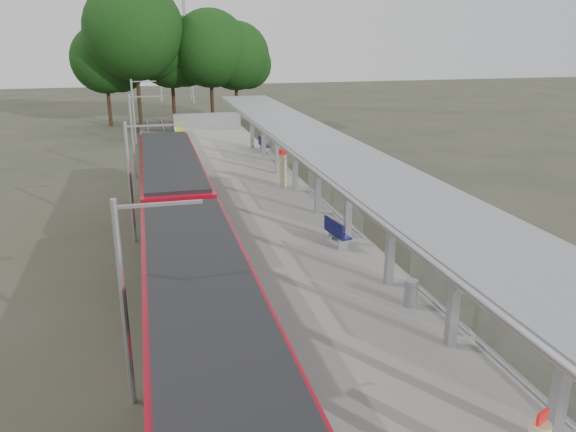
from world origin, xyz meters
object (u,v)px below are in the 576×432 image
object	(u,v)px
bench_far	(263,144)
litter_bin	(411,293)
bench_mid	(336,232)
train	(182,239)
info_pillar_far	(283,170)

from	to	relation	value
bench_far	litter_bin	distance (m)	24.13
bench_mid	bench_far	size ratio (longest dim) A/B	1.00
train	bench_mid	distance (m)	6.06
train	bench_mid	xyz separation A→B (m)	(5.99, 0.74, -0.51)
bench_mid	info_pillar_far	world-z (taller)	info_pillar_far
bench_mid	train	bearing A→B (deg)	177.99
bench_far	litter_bin	world-z (taller)	bench_far
train	litter_bin	xyz separation A→B (m)	(6.49, -4.79, -0.63)
train	bench_mid	bearing A→B (deg)	7.04
info_pillar_far	litter_bin	world-z (taller)	info_pillar_far
litter_bin	info_pillar_far	bearing A→B (deg)	91.52
info_pillar_far	litter_bin	size ratio (longest dim) A/B	2.40
train	info_pillar_far	size ratio (longest dim) A/B	13.58
bench_far	info_pillar_far	size ratio (longest dim) A/B	0.76
bench_far	info_pillar_far	bearing A→B (deg)	-100.33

